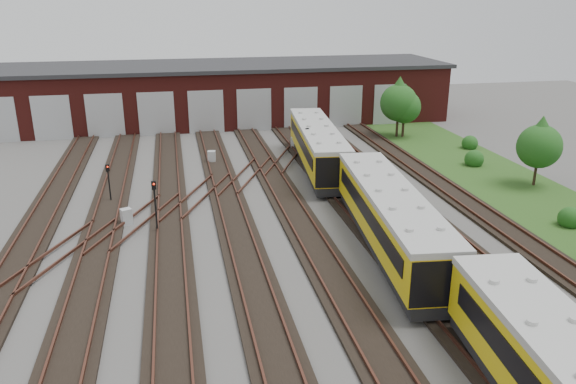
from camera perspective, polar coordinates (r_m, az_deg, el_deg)
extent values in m
plane|color=#44423F|center=(27.87, 0.85, -9.75)|extent=(120.00, 120.00, 0.00)
cube|color=#552E22|center=(28.37, -26.89, -10.92)|extent=(0.10, 70.00, 0.15)
cube|color=black|center=(27.71, -20.19, -11.04)|extent=(2.40, 70.00, 0.18)
cube|color=#552E22|center=(27.76, -21.71, -10.80)|extent=(0.10, 70.00, 0.15)
cube|color=#552E22|center=(27.52, -18.73, -10.69)|extent=(0.10, 70.00, 0.15)
cube|color=black|center=(27.32, -11.75, -10.63)|extent=(2.40, 70.00, 0.18)
cube|color=#552E22|center=(27.27, -13.30, -10.42)|extent=(0.10, 70.00, 0.15)
cube|color=#552E22|center=(27.23, -10.24, -10.22)|extent=(0.10, 70.00, 0.15)
cube|color=black|center=(27.51, -3.28, -9.98)|extent=(2.40, 70.00, 0.18)
cube|color=#552E22|center=(27.36, -4.80, -9.81)|extent=(0.10, 70.00, 0.15)
cube|color=#552E22|center=(27.53, -1.79, -9.54)|extent=(0.10, 70.00, 0.15)
cube|color=black|center=(28.28, 4.86, -9.15)|extent=(2.40, 70.00, 0.18)
cube|color=#552E22|center=(28.02, 3.44, -9.02)|extent=(0.10, 70.00, 0.15)
cube|color=#552E22|center=(28.40, 6.28, -8.70)|extent=(0.10, 70.00, 0.15)
cube|color=black|center=(29.57, 12.40, -8.22)|extent=(2.40, 70.00, 0.18)
cube|color=#552E22|center=(29.23, 11.12, -8.11)|extent=(0.10, 70.00, 0.15)
cube|color=#552E22|center=(29.78, 13.69, -7.77)|extent=(0.10, 70.00, 0.15)
cube|color=black|center=(31.32, 19.16, -7.26)|extent=(2.40, 70.00, 0.18)
cube|color=#552E22|center=(30.91, 18.04, -7.16)|extent=(0.10, 70.00, 0.15)
cube|color=#552E22|center=(31.61, 20.33, -6.83)|extent=(0.10, 70.00, 0.15)
cube|color=black|center=(33.46, 25.12, -6.33)|extent=(2.40, 70.00, 0.18)
cube|color=#552E22|center=(32.99, 24.15, -6.24)|extent=(0.10, 70.00, 0.15)
cube|color=#552E22|center=(33.82, 26.14, -5.92)|extent=(0.10, 70.00, 0.15)
cube|color=#552E22|center=(36.38, -15.08, -2.78)|extent=(5.40, 9.62, 0.15)
cube|color=#552E22|center=(40.06, -9.12, -0.28)|extent=(5.40, 9.62, 0.15)
cube|color=#552E22|center=(44.15, -4.21, 1.78)|extent=(5.40, 9.62, 0.15)
cube|color=#552E22|center=(33.27, -22.30, -5.75)|extent=(5.40, 9.62, 0.15)
cube|color=#552E22|center=(48.56, -0.16, 3.47)|extent=(5.40, 9.62, 0.15)
cube|color=#581916|center=(64.84, -6.93, 9.87)|extent=(50.00, 12.00, 6.00)
cube|color=#28292B|center=(64.41, -7.04, 12.63)|extent=(51.00, 12.50, 0.40)
cube|color=#A9ACAF|center=(59.99, -22.86, 6.95)|extent=(3.60, 0.12, 4.40)
cube|color=#A9ACAF|center=(59.22, -18.09, 7.37)|extent=(3.60, 0.12, 4.40)
cube|color=#A9ACAF|center=(58.87, -13.22, 7.74)|extent=(3.60, 0.12, 4.40)
cube|color=#A9ACAF|center=(58.94, -8.32, 8.06)|extent=(3.60, 0.12, 4.40)
cube|color=#A9ACAF|center=(59.43, -3.46, 8.32)|extent=(3.60, 0.12, 4.40)
cube|color=#A9ACAF|center=(60.33, 1.30, 8.52)|extent=(3.60, 0.12, 4.40)
cube|color=#A9ACAF|center=(61.63, 5.89, 8.66)|extent=(3.60, 0.12, 4.40)
cube|color=#A9ACAF|center=(63.30, 10.26, 8.73)|extent=(3.60, 0.12, 4.40)
cube|color=#224617|center=(43.76, 22.84, -0.22)|extent=(8.00, 55.00, 0.05)
cube|color=black|center=(31.95, 10.20, -4.80)|extent=(3.98, 15.76, 0.62)
cube|color=#D6960B|center=(31.39, 10.36, -2.38)|extent=(4.29, 15.79, 2.29)
cube|color=#B1B1AC|center=(30.94, 10.50, -0.14)|extent=(4.39, 15.80, 0.31)
cube|color=black|center=(30.95, 7.94, -2.04)|extent=(1.47, 13.66, 0.88)
cube|color=black|center=(31.70, 12.77, -1.83)|extent=(1.47, 13.66, 0.88)
cube|color=black|center=(46.25, 2.97, 3.13)|extent=(3.98, 15.76, 0.62)
cube|color=#D6960B|center=(45.86, 3.00, 4.88)|extent=(4.29, 15.79, 2.29)
cube|color=#B1B1AC|center=(45.55, 3.03, 6.46)|extent=(4.39, 15.80, 0.31)
cube|color=black|center=(45.61, 1.30, 5.15)|extent=(1.47, 13.66, 0.88)
cube|color=black|center=(46.02, 4.71, 5.22)|extent=(1.47, 13.66, 0.88)
cylinder|color=black|center=(34.26, -13.27, -1.96)|extent=(0.10, 0.10, 2.80)
cube|color=black|center=(33.71, -13.49, 0.67)|extent=(0.28, 0.19, 0.52)
sphere|color=#FA260D|center=(33.58, -13.50, 0.78)|extent=(0.12, 0.12, 0.12)
cylinder|color=black|center=(40.38, -17.68, 0.49)|extent=(0.10, 0.10, 2.25)
cube|color=black|center=(39.98, -17.87, 2.35)|extent=(0.27, 0.21, 0.49)
sphere|color=#FA260D|center=(39.86, -17.90, 2.44)|extent=(0.12, 0.12, 0.12)
cylinder|color=black|center=(45.13, 1.93, 3.90)|extent=(0.11, 0.11, 3.06)
cube|color=black|center=(44.68, 1.96, 6.14)|extent=(0.32, 0.25, 0.56)
sphere|color=#FA260D|center=(44.55, 1.99, 6.25)|extent=(0.13, 0.13, 0.13)
cylinder|color=black|center=(43.90, 3.74, 2.91)|extent=(0.09, 0.09, 2.29)
cube|color=black|center=(43.54, 3.78, 4.62)|extent=(0.23, 0.15, 0.43)
sphere|color=#FA260D|center=(43.44, 3.81, 4.70)|extent=(0.10, 0.10, 0.10)
cube|color=#B1B5B7|center=(48.23, -7.76, 3.53)|extent=(0.72, 0.63, 1.08)
cube|color=#B1B5B7|center=(36.39, -16.09, -2.42)|extent=(0.78, 0.73, 1.04)
cube|color=#B1B5B7|center=(52.39, 0.64, 4.99)|extent=(0.78, 0.71, 1.09)
cube|color=#B1B5B7|center=(45.43, 7.93, 2.44)|extent=(0.60, 0.51, 0.95)
cylinder|color=black|center=(57.92, 11.01, 6.44)|extent=(0.26, 0.26, 1.89)
sphere|color=#1E4814|center=(57.43, 11.17, 8.89)|extent=(3.67, 3.67, 3.67)
cone|color=#1E4814|center=(57.21, 11.26, 10.18)|extent=(3.15, 3.15, 2.62)
cylinder|color=black|center=(57.99, 11.60, 6.30)|extent=(0.25, 0.25, 1.67)
sphere|color=#1E4814|center=(57.54, 11.75, 8.46)|extent=(3.24, 3.24, 3.24)
cone|color=#1E4814|center=(57.34, 11.83, 9.59)|extent=(2.78, 2.78, 2.31)
cylinder|color=black|center=(45.90, 23.79, 1.59)|extent=(0.20, 0.20, 1.66)
sphere|color=#1E4814|center=(45.34, 24.17, 4.25)|extent=(3.23, 3.23, 3.23)
cone|color=#1E4814|center=(45.08, 24.37, 5.66)|extent=(2.77, 2.77, 2.31)
sphere|color=#1E4814|center=(38.79, 26.77, -2.12)|extent=(1.45, 1.45, 1.45)
sphere|color=#1E4814|center=(49.56, 18.42, 3.44)|extent=(1.58, 1.58, 1.58)
sphere|color=#1E4814|center=(55.04, 18.01, 4.95)|extent=(1.47, 1.47, 1.47)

